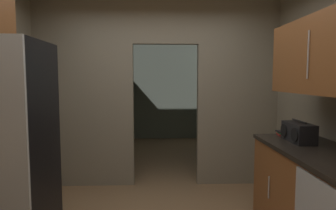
{
  "coord_description": "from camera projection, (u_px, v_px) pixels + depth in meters",
  "views": [
    {
      "loc": [
        -0.02,
        -2.62,
        1.55
      ],
      "look_at": [
        0.1,
        0.46,
        1.27
      ],
      "focal_mm": 31.76,
      "sensor_mm": 36.0,
      "label": 1
    }
  ],
  "objects": [
    {
      "name": "kitchen_partition",
      "position": [
        156.0,
        88.0,
        4.27
      ],
      "size": [
        3.47,
        0.12,
        2.68
      ],
      "color": "gray",
      "rests_on": "ground"
    },
    {
      "name": "adjoining_room_shell",
      "position": [
        157.0,
        88.0,
        6.52
      ],
      "size": [
        3.47,
        3.41,
        2.68
      ],
      "color": "gray",
      "rests_on": "ground"
    },
    {
      "name": "lower_cabinet_run",
      "position": [
        323.0,
        205.0,
        2.54
      ],
      "size": [
        0.67,
        1.69,
        0.93
      ],
      "color": "brown",
      "rests_on": "ground"
    },
    {
      "name": "upper_cabinet_counterside",
      "position": [
        330.0,
        55.0,
        2.43
      ],
      "size": [
        0.36,
        1.52,
        0.66
      ],
      "color": "brown"
    },
    {
      "name": "boombox",
      "position": [
        298.0,
        132.0,
        2.9
      ],
      "size": [
        0.19,
        0.39,
        0.21
      ],
      "color": "black",
      "rests_on": "lower_cabinet_run"
    },
    {
      "name": "book_stack",
      "position": [
        284.0,
        133.0,
        3.25
      ],
      "size": [
        0.15,
        0.17,
        0.05
      ],
      "color": "red",
      "rests_on": "lower_cabinet_run"
    },
    {
      "name": "refrigerator",
      "position": [
        2.0,
        152.0,
        2.5
      ],
      "size": [
        0.73,
        0.76,
        1.86
      ],
      "color": "black",
      "rests_on": "ground"
    }
  ]
}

